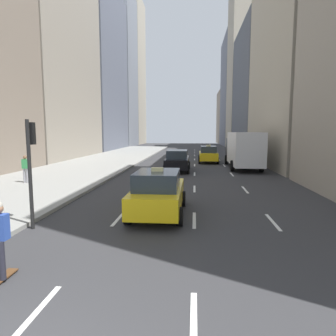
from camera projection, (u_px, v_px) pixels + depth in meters
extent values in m
cube|color=gray|center=(100.00, 162.00, 30.54)|extent=(8.00, 66.00, 0.15)
cube|color=white|center=(33.00, 316.00, 5.23)|extent=(0.12, 2.00, 0.01)
cube|color=white|center=(119.00, 218.00, 11.16)|extent=(0.12, 2.00, 0.01)
cube|color=white|center=(145.00, 188.00, 17.09)|extent=(0.12, 2.00, 0.01)
cube|color=white|center=(158.00, 173.00, 23.03)|extent=(0.12, 2.00, 0.01)
cube|color=white|center=(166.00, 165.00, 28.96)|extent=(0.12, 2.00, 0.01)
cube|color=white|center=(171.00, 159.00, 34.89)|extent=(0.12, 2.00, 0.01)
cube|color=white|center=(174.00, 155.00, 40.82)|extent=(0.12, 2.00, 0.01)
cube|color=white|center=(177.00, 152.00, 46.76)|extent=(0.12, 2.00, 0.01)
cube|color=white|center=(179.00, 150.00, 52.69)|extent=(0.12, 2.00, 0.01)
cube|color=white|center=(194.00, 325.00, 4.98)|extent=(0.12, 2.00, 0.01)
cube|color=white|center=(194.00, 220.00, 10.92)|extent=(0.12, 2.00, 0.01)
cube|color=white|center=(194.00, 189.00, 16.85)|extent=(0.12, 2.00, 0.01)
cube|color=white|center=(195.00, 174.00, 22.78)|extent=(0.12, 2.00, 0.01)
cube|color=white|center=(195.00, 165.00, 28.71)|extent=(0.12, 2.00, 0.01)
cube|color=white|center=(195.00, 159.00, 34.65)|extent=(0.12, 2.00, 0.01)
cube|color=white|center=(195.00, 155.00, 40.58)|extent=(0.12, 2.00, 0.01)
cube|color=white|center=(195.00, 152.00, 46.51)|extent=(0.12, 2.00, 0.01)
cube|color=white|center=(195.00, 150.00, 52.44)|extent=(0.12, 2.00, 0.01)
cube|color=white|center=(273.00, 222.00, 10.67)|extent=(0.12, 2.00, 0.01)
cube|color=white|center=(245.00, 190.00, 16.60)|extent=(0.12, 2.00, 0.01)
cube|color=white|center=(232.00, 174.00, 22.53)|extent=(0.12, 2.00, 0.01)
cube|color=white|center=(224.00, 165.00, 28.47)|extent=(0.12, 2.00, 0.01)
cube|color=white|center=(219.00, 160.00, 34.40)|extent=(0.12, 2.00, 0.01)
cube|color=white|center=(215.00, 156.00, 40.33)|extent=(0.12, 2.00, 0.01)
cube|color=white|center=(213.00, 152.00, 46.26)|extent=(0.12, 2.00, 0.01)
cube|color=white|center=(211.00, 150.00, 52.20)|extent=(0.12, 2.00, 0.01)
cube|color=gray|center=(51.00, 9.00, 34.23)|extent=(6.00, 16.62, 34.23)
cube|color=slate|center=(100.00, 71.00, 51.96)|extent=(6.00, 16.89, 27.28)
cube|color=gray|center=(120.00, 71.00, 65.97)|extent=(6.00, 10.45, 32.85)
cube|color=#A89E89|center=(131.00, 73.00, 76.85)|extent=(6.00, 11.43, 36.26)
cube|color=#A89E89|center=(298.00, 59.00, 27.46)|extent=(6.00, 16.08, 19.59)
cube|color=#4C515B|center=(260.00, 91.00, 43.56)|extent=(6.00, 15.75, 18.13)
cube|color=#A89E89|center=(246.00, 71.00, 56.17)|extent=(6.00, 10.04, 29.17)
cube|color=slate|center=(236.00, 93.00, 69.28)|extent=(6.00, 15.17, 24.41)
cube|color=gray|center=(229.00, 118.00, 83.60)|extent=(6.00, 12.09, 14.23)
cube|color=yellow|center=(208.00, 156.00, 31.14)|extent=(1.80, 4.40, 0.76)
cube|color=#28333D|center=(208.00, 149.00, 30.79)|extent=(1.58, 2.29, 0.64)
cube|color=#F2E599|center=(208.00, 145.00, 30.74)|extent=(0.44, 0.20, 0.14)
cylinder|color=black|center=(199.00, 158.00, 32.61)|extent=(0.22, 0.66, 0.66)
cylinder|color=black|center=(216.00, 158.00, 32.45)|extent=(0.22, 0.66, 0.66)
cylinder|color=black|center=(200.00, 161.00, 29.91)|extent=(0.22, 0.66, 0.66)
cylinder|color=black|center=(218.00, 161.00, 29.75)|extent=(0.22, 0.66, 0.66)
cube|color=yellow|center=(158.00, 196.00, 11.60)|extent=(1.80, 4.40, 0.76)
cube|color=#28333D|center=(157.00, 180.00, 11.26)|extent=(1.58, 2.29, 0.64)
cube|color=#F2E599|center=(157.00, 169.00, 11.21)|extent=(0.44, 0.20, 0.14)
cylinder|color=black|center=(142.00, 198.00, 13.07)|extent=(0.22, 0.66, 0.66)
cylinder|color=black|center=(183.00, 199.00, 12.92)|extent=(0.22, 0.66, 0.66)
cylinder|color=black|center=(128.00, 215.00, 10.38)|extent=(0.22, 0.66, 0.66)
cylinder|color=black|center=(180.00, 216.00, 10.22)|extent=(0.22, 0.66, 0.66)
cube|color=black|center=(177.00, 162.00, 24.44)|extent=(1.80, 4.80, 0.76)
cube|color=#28333D|center=(177.00, 154.00, 24.07)|extent=(1.58, 2.50, 0.64)
cylinder|color=black|center=(168.00, 165.00, 26.04)|extent=(0.22, 0.66, 0.66)
cylinder|color=black|center=(189.00, 165.00, 25.88)|extent=(0.22, 0.66, 0.66)
cylinder|color=black|center=(165.00, 169.00, 23.09)|extent=(0.22, 0.66, 0.66)
cylinder|color=black|center=(188.00, 169.00, 22.93)|extent=(0.22, 0.66, 0.66)
cube|color=#262628|center=(238.00, 149.00, 29.34)|extent=(2.10, 2.40, 2.10)
cube|color=#28333D|center=(236.00, 146.00, 30.45)|extent=(1.90, 0.10, 0.90)
cube|color=white|center=(245.00, 148.00, 25.16)|extent=(2.30, 6.00, 2.70)
cylinder|color=black|center=(227.00, 160.00, 29.56)|extent=(0.28, 0.90, 0.90)
cylinder|color=black|center=(248.00, 160.00, 29.38)|extent=(0.28, 0.90, 0.90)
cylinder|color=black|center=(232.00, 166.00, 24.23)|extent=(0.28, 0.90, 0.90)
cylinder|color=black|center=(261.00, 166.00, 24.03)|extent=(0.28, 0.90, 0.90)
cube|color=brown|center=(3.00, 277.00, 6.53)|extent=(0.24, 0.80, 0.03)
cylinder|color=black|center=(11.00, 272.00, 6.81)|extent=(0.18, 0.05, 0.05)
cylinder|color=#23232D|center=(1.00, 256.00, 6.61)|extent=(0.14, 0.14, 0.84)
cylinder|color=#23232D|center=(2.00, 261.00, 6.35)|extent=(0.14, 0.14, 0.84)
cylinder|color=gray|center=(25.00, 176.00, 18.02)|extent=(0.14, 0.14, 0.86)
cylinder|color=gray|center=(27.00, 176.00, 18.00)|extent=(0.14, 0.14, 0.86)
cube|color=#338C4C|center=(25.00, 164.00, 17.93)|extent=(0.36, 0.22, 0.56)
sphere|color=brown|center=(25.00, 157.00, 17.88)|extent=(0.22, 0.22, 0.22)
cylinder|color=black|center=(30.00, 175.00, 9.73)|extent=(0.12, 0.12, 3.60)
cube|color=black|center=(31.00, 133.00, 9.75)|extent=(0.24, 0.20, 0.72)
sphere|color=red|center=(32.00, 126.00, 9.83)|extent=(0.14, 0.14, 0.14)
sphere|color=#4C3F14|center=(33.00, 133.00, 9.86)|extent=(0.14, 0.14, 0.14)
sphere|color=#198C2D|center=(33.00, 140.00, 9.89)|extent=(0.14, 0.14, 0.14)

